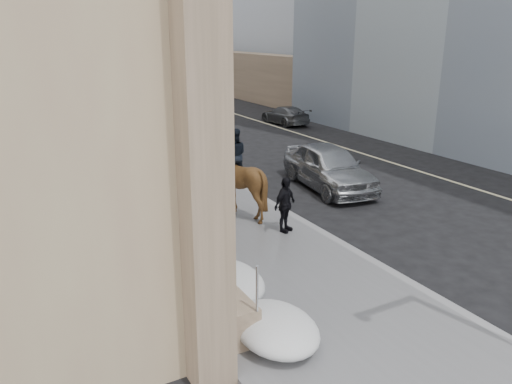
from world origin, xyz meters
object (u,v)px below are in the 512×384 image
mounted_horse_right (235,179)px  pedestrian (285,205)px  mounted_horse_left (185,234)px  car_silver (329,167)px  car_grey (285,115)px

mounted_horse_right → pedestrian: bearing=129.4°
mounted_horse_left → car_silver: bearing=-132.9°
car_silver → mounted_horse_left: bearing=-141.4°
pedestrian → car_silver: (3.93, 3.21, -0.10)m
mounted_horse_right → car_grey: 17.55m
mounted_horse_right → car_silver: (4.57, 1.24, -0.48)m
mounted_horse_right → car_silver: size_ratio=0.56×
car_silver → mounted_horse_right: bearing=-156.5°
car_grey → car_silver: bearing=63.3°
car_silver → car_grey: 14.11m
mounted_horse_right → pedestrian: size_ratio=1.69×
mounted_horse_right → car_silver: mounted_horse_right is taller
pedestrian → car_grey: pedestrian is taller
mounted_horse_left → car_silver: mounted_horse_left is taller
mounted_horse_left → car_grey: bearing=-111.1°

